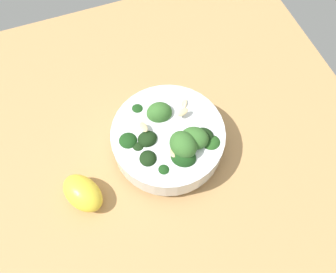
{
  "coord_description": "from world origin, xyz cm",
  "views": [
    {
      "loc": [
        -21.06,
        5.99,
        49.85
      ],
      "look_at": [
        0.66,
        -1.98,
        4.0
      ],
      "focal_mm": 35.99,
      "sensor_mm": 36.0,
      "label": 1
    }
  ],
  "objects": [
    {
      "name": "lemon_wedge",
      "position": [
        -2.85,
        12.64,
        2.09
      ],
      "size": [
        8.23,
        7.32,
        4.18
      ],
      "primitive_type": "ellipsoid",
      "rotation": [
        0.0,
        0.0,
        0.51
      ],
      "color": "yellow",
      "rests_on": "ground_plane"
    },
    {
      "name": "ground_plane",
      "position": [
        0.0,
        0.0,
        -2.09
      ],
      "size": [
        71.59,
        71.59,
        4.19
      ],
      "primitive_type": "cube",
      "color": "tan"
    },
    {
      "name": "bowl_of_broccoli",
      "position": [
        0.43,
        -1.96,
        3.73
      ],
      "size": [
        17.22,
        17.22,
        9.38
      ],
      "color": "white",
      "rests_on": "ground_plane"
    }
  ]
}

